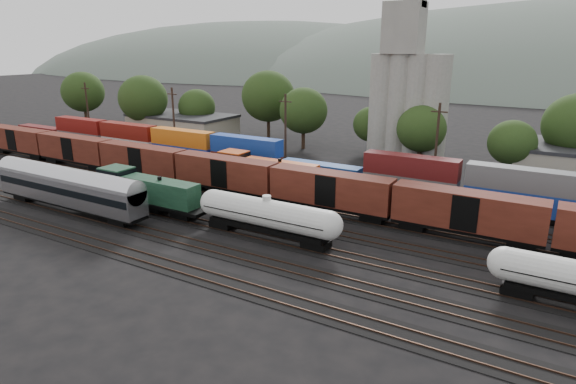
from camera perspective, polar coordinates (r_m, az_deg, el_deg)
The scene contains 13 objects.
ground at distance 55.35m, azimuth -1.16°, elevation -3.48°, with size 600.00×600.00×0.00m, color black.
tracks at distance 55.33m, azimuth -1.16°, elevation -3.43°, with size 180.00×33.20×0.20m.
green_locomotive at distance 60.76m, azimuth -16.88°, elevation 0.25°, with size 17.27×3.05×4.57m.
tank_car_a at distance 49.62m, azimuth -2.50°, elevation -2.73°, with size 16.86×3.02×4.42m.
passenger_coach at distance 62.94m, azimuth -24.63°, elevation 0.60°, with size 23.45×2.89×5.32m.
orange_locomotive at distance 67.21m, azimuth -3.25°, elevation 2.55°, with size 18.31×3.05×4.58m.
boxcar_string at distance 56.67m, azimuth 5.05°, elevation 0.28°, with size 169.00×2.90×4.20m.
container_wall at distance 64.30m, azimuth 12.20°, elevation 1.70°, with size 173.49×2.60×5.80m.
grain_silo at distance 84.05m, azimuth 13.92°, elevation 11.00°, with size 13.40×5.00×29.00m.
industrial_sheds at distance 83.76m, azimuth 15.54°, elevation 4.83°, with size 119.38×17.26×5.10m.
tree_band at distance 86.18m, azimuth 11.36°, elevation 8.88°, with size 166.77×23.18×14.34m.
utility_poles at distance 72.73m, azimuth 7.92°, elevation 6.44°, with size 122.20×0.36×12.00m.
distant_hills at distance 306.84m, azimuth 29.63°, elevation 7.37°, with size 860.00×286.00×130.00m.
Camera 1 is at (27.06, -44.21, 19.41)m, focal length 30.00 mm.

